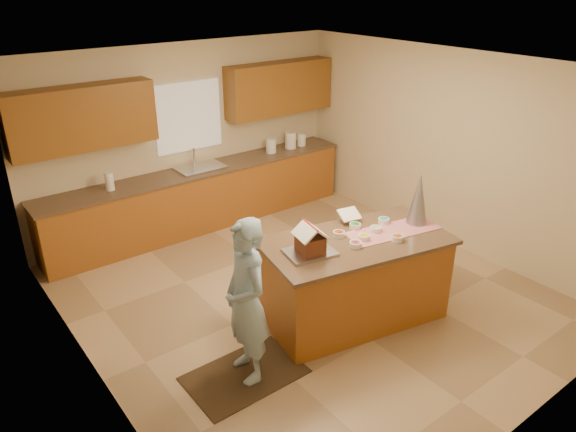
{
  "coord_description": "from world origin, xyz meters",
  "views": [
    {
      "loc": [
        -3.55,
        -4.29,
        3.6
      ],
      "look_at": [
        -0.1,
        0.2,
        1.0
      ],
      "focal_mm": 33.53,
      "sensor_mm": 36.0,
      "label": 1
    }
  ],
  "objects_px": {
    "boy": "(246,302)",
    "island_base": "(354,281)",
    "gingerbread_house": "(310,241)",
    "tinsel_tree": "(419,199)"
  },
  "relations": [
    {
      "from": "island_base",
      "to": "gingerbread_house",
      "type": "xyz_separation_m",
      "value": [
        -0.59,
        0.06,
        0.65
      ]
    },
    {
      "from": "island_base",
      "to": "gingerbread_house",
      "type": "distance_m",
      "value": 0.88
    },
    {
      "from": "boy",
      "to": "island_base",
      "type": "bearing_deg",
      "value": 102.02
    },
    {
      "from": "tinsel_tree",
      "to": "boy",
      "type": "relative_size",
      "value": 0.36
    },
    {
      "from": "gingerbread_house",
      "to": "island_base",
      "type": "bearing_deg",
      "value": -6.32
    },
    {
      "from": "tinsel_tree",
      "to": "gingerbread_house",
      "type": "distance_m",
      "value": 1.43
    },
    {
      "from": "gingerbread_house",
      "to": "boy",
      "type": "bearing_deg",
      "value": -170.71
    },
    {
      "from": "tinsel_tree",
      "to": "boy",
      "type": "xyz_separation_m",
      "value": [
        -2.29,
        0.04,
        -0.45
      ]
    },
    {
      "from": "tinsel_tree",
      "to": "boy",
      "type": "distance_m",
      "value": 2.33
    },
    {
      "from": "tinsel_tree",
      "to": "gingerbread_house",
      "type": "xyz_separation_m",
      "value": [
        -1.41,
        0.18,
        -0.15
      ]
    }
  ]
}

